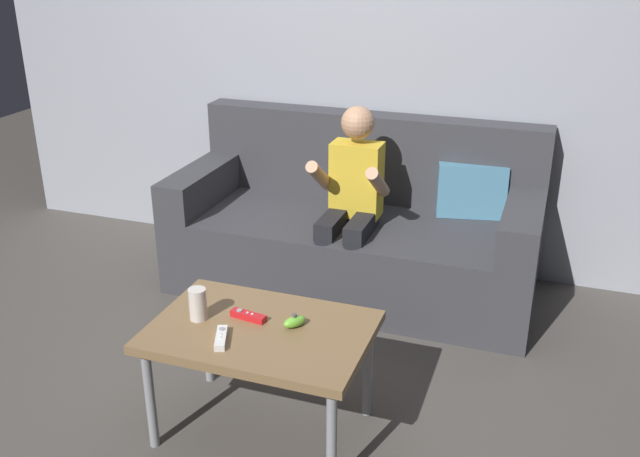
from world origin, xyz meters
name	(u,v)px	position (x,y,z in m)	size (l,w,h in m)	color
ground_plane	(235,396)	(0.00, 0.00, 0.00)	(8.63, 8.63, 0.00)	#4C4742
wall_back	(349,37)	(0.00, 1.53, 1.25)	(4.32, 0.05, 2.50)	#999EA8
couch	(357,231)	(0.18, 1.15, 0.30)	(1.87, 0.80, 0.88)	#38383D
person_seated_on_couch	(351,198)	(0.20, 0.96, 0.56)	(0.35, 0.43, 1.00)	black
coffee_table	(261,338)	(0.20, -0.15, 0.40)	(0.79, 0.54, 0.45)	brown
game_remote_white_near_edge	(221,338)	(0.10, -0.28, 0.46)	(0.09, 0.14, 0.03)	white
nunchuk_lime	(295,322)	(0.31, -0.10, 0.47)	(0.09, 0.10, 0.05)	#72C638
game_remote_red_far_corner	(248,316)	(0.13, -0.11, 0.46)	(0.14, 0.06, 0.03)	red
soda_can	(198,304)	(-0.04, -0.17, 0.51)	(0.07, 0.07, 0.12)	silver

